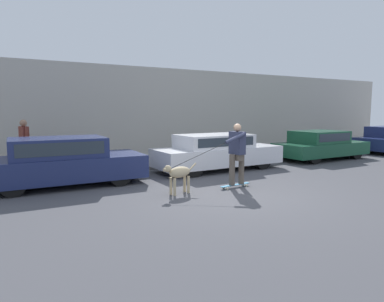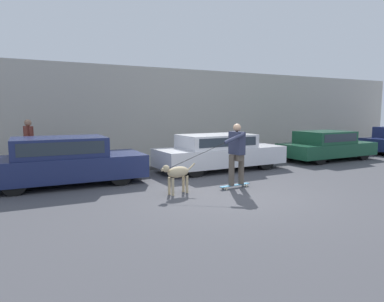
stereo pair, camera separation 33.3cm
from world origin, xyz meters
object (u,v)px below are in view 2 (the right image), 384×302
at_px(parked_car_1, 220,152).
at_px(dog, 177,173).
at_px(skateboarder, 236,152).
at_px(pedestrian_with_bag, 29,142).
at_px(parked_car_2, 326,146).
at_px(parked_car_0, 65,161).
at_px(fire_hydrant, 267,153).

bearing_deg(parked_car_1, dog, -139.77).
bearing_deg(dog, skateboarder, 164.07).
bearing_deg(parked_car_1, skateboarder, -114.07).
bearing_deg(pedestrian_with_bag, parked_car_2, -27.24).
distance_m(parked_car_0, pedestrian_with_bag, 2.53).
height_order(parked_car_1, skateboarder, skateboarder).
distance_m(parked_car_2, fire_hydrant, 2.64).
bearing_deg(fire_hydrant, parked_car_2, -18.56).
xyz_separation_m(skateboarder, pedestrian_with_bag, (-4.83, 4.92, 0.07)).
height_order(parked_car_2, skateboarder, skateboarder).
relative_size(parked_car_2, pedestrian_with_bag, 2.54).
bearing_deg(skateboarder, fire_hydrant, -144.07).
bearing_deg(pedestrian_with_bag, skateboarder, -60.84).
bearing_deg(dog, parked_car_1, -150.66).
distance_m(parked_car_1, skateboarder, 2.80).
distance_m(dog, fire_hydrant, 6.46).
height_order(parked_car_0, skateboarder, skateboarder).
distance_m(parked_car_2, dog, 8.41).
xyz_separation_m(parked_car_1, skateboarder, (-1.08, -2.56, 0.36)).
distance_m(parked_car_0, dog, 3.38).
height_order(parked_car_1, parked_car_2, parked_car_1).
bearing_deg(parked_car_2, parked_car_0, 179.19).
xyz_separation_m(parked_car_0, parked_car_1, (5.11, -0.00, -0.03)).
bearing_deg(parked_car_0, parked_car_2, 1.62).
xyz_separation_m(parked_car_1, dog, (-2.77, -2.44, -0.11)).
distance_m(parked_car_0, parked_car_1, 5.11).
relative_size(parked_car_1, skateboarder, 1.86).
bearing_deg(parked_car_1, parked_car_2, -1.15).
xyz_separation_m(parked_car_1, pedestrian_with_bag, (-5.92, 2.37, 0.43)).
xyz_separation_m(parked_car_0, dog, (2.33, -2.45, -0.14)).
relative_size(parked_car_2, dog, 4.07).
bearing_deg(parked_car_2, pedestrian_with_bag, 167.27).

